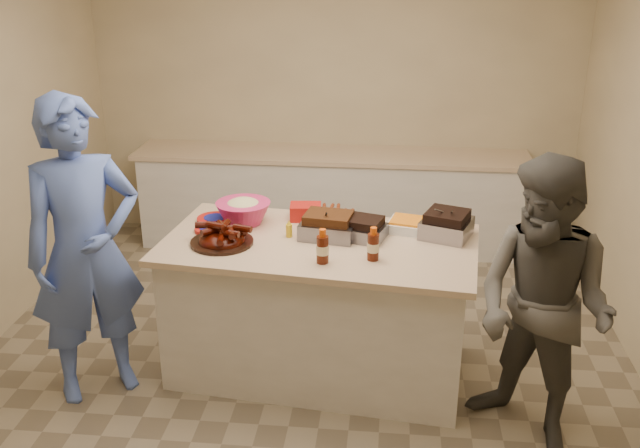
# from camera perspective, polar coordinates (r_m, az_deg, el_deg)

# --- Properties ---
(room) EXTENTS (4.50, 5.00, 2.70)m
(room) POSITION_cam_1_polar(r_m,az_deg,el_deg) (4.91, -1.52, -11.63)
(room) COLOR #C8B58B
(room) RESTS_ON ground
(back_counter) EXTENTS (3.60, 0.64, 0.90)m
(back_counter) POSITION_cam_1_polar(r_m,az_deg,el_deg) (6.68, 0.86, 2.03)
(back_counter) COLOR silver
(back_counter) RESTS_ON ground
(island) EXTENTS (2.07, 1.25, 0.93)m
(island) POSITION_cam_1_polar(r_m,az_deg,el_deg) (4.93, -0.06, -11.42)
(island) COLOR silver
(island) RESTS_ON ground
(rib_platter) EXTENTS (0.42, 0.42, 0.16)m
(rib_platter) POSITION_cam_1_polar(r_m,az_deg,el_deg) (4.51, -7.84, -1.56)
(rib_platter) COLOR #3F0B02
(rib_platter) RESTS_ON island
(pulled_pork_tray) EXTENTS (0.38, 0.31, 0.10)m
(pulled_pork_tray) POSITION_cam_1_polar(r_m,az_deg,el_deg) (4.57, 0.67, -1.04)
(pulled_pork_tray) COLOR #47230F
(pulled_pork_tray) RESTS_ON island
(brisket_tray) EXTENTS (0.34, 0.31, 0.08)m
(brisket_tray) POSITION_cam_1_polar(r_m,az_deg,el_deg) (4.56, 3.38, -1.12)
(brisket_tray) COLOR black
(brisket_tray) RESTS_ON island
(roasting_pan) EXTENTS (0.37, 0.37, 0.12)m
(roasting_pan) POSITION_cam_1_polar(r_m,az_deg,el_deg) (4.64, 10.02, -1.00)
(roasting_pan) COLOR gray
(roasting_pan) RESTS_ON island
(coleslaw_bowl) EXTENTS (0.41, 0.41, 0.25)m
(coleslaw_bowl) POSITION_cam_1_polar(r_m,az_deg,el_deg) (4.82, -6.12, 0.08)
(coleslaw_bowl) COLOR #C52862
(coleslaw_bowl) RESTS_ON island
(sausage_plate) EXTENTS (0.30, 0.30, 0.05)m
(sausage_plate) POSITION_cam_1_polar(r_m,az_deg,el_deg) (4.86, 1.44, 0.42)
(sausage_plate) COLOR silver
(sausage_plate) RESTS_ON island
(mac_cheese_dish) EXTENTS (0.36, 0.29, 0.08)m
(mac_cheese_dish) POSITION_cam_1_polar(r_m,az_deg,el_deg) (4.70, 7.42, -0.55)
(mac_cheese_dish) COLOR orange
(mac_cheese_dish) RESTS_ON island
(bbq_bottle_a) EXTENTS (0.08, 0.08, 0.21)m
(bbq_bottle_a) POSITION_cam_1_polar(r_m,az_deg,el_deg) (4.21, 0.20, -3.10)
(bbq_bottle_a) COLOR #441508
(bbq_bottle_a) RESTS_ON island
(bbq_bottle_b) EXTENTS (0.08, 0.08, 0.21)m
(bbq_bottle_b) POSITION_cam_1_polar(r_m,az_deg,el_deg) (4.26, 4.24, -2.86)
(bbq_bottle_b) COLOR #441508
(bbq_bottle_b) RESTS_ON island
(mustard_bottle) EXTENTS (0.05, 0.05, 0.11)m
(mustard_bottle) POSITION_cam_1_polar(r_m,az_deg,el_deg) (4.57, -2.48, -1.03)
(mustard_bottle) COLOR gold
(mustard_bottle) RESTS_ON island
(sauce_bowl) EXTENTS (0.14, 0.06, 0.14)m
(sauce_bowl) POSITION_cam_1_polar(r_m,az_deg,el_deg) (4.72, -0.17, -0.28)
(sauce_bowl) COLOR silver
(sauce_bowl) RESTS_ON island
(plate_stack_large) EXTENTS (0.27, 0.27, 0.03)m
(plate_stack_large) POSITION_cam_1_polar(r_m,az_deg,el_deg) (4.87, -8.37, 0.19)
(plate_stack_large) COLOR #A81510
(plate_stack_large) RESTS_ON island
(plate_stack_small) EXTENTS (0.19, 0.19, 0.02)m
(plate_stack_small) POSITION_cam_1_polar(r_m,az_deg,el_deg) (4.71, -8.98, -0.58)
(plate_stack_small) COLOR #A81510
(plate_stack_small) RESTS_ON island
(plastic_cup) EXTENTS (0.12, 0.11, 0.11)m
(plastic_cup) POSITION_cam_1_polar(r_m,az_deg,el_deg) (4.95, -6.63, 0.65)
(plastic_cup) COLOR #A6661A
(plastic_cup) RESTS_ON island
(basket_stack) EXTENTS (0.22, 0.17, 0.10)m
(basket_stack) POSITION_cam_1_polar(r_m,az_deg,el_deg) (4.86, -1.16, 0.41)
(basket_stack) COLOR #A81510
(basket_stack) RESTS_ON island
(guest_blue) EXTENTS (1.69, 1.96, 0.46)m
(guest_blue) POSITION_cam_1_polar(r_m,az_deg,el_deg) (4.96, -16.95, -12.31)
(guest_blue) COLOR #516EC6
(guest_blue) RESTS_ON ground
(guest_gray) EXTENTS (1.75, 1.80, 0.64)m
(guest_gray) POSITION_cam_1_polar(r_m,az_deg,el_deg) (4.51, 16.17, -15.99)
(guest_gray) COLOR #55524C
(guest_gray) RESTS_ON ground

